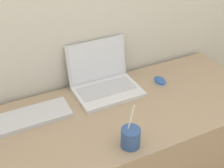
# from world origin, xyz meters

# --- Properties ---
(desk) EXTENTS (1.43, 0.60, 0.76)m
(desk) POSITION_xyz_m (0.00, 0.30, 0.38)
(desk) COLOR tan
(desk) RESTS_ON ground_plane
(laptop) EXTENTS (0.33, 0.27, 0.24)m
(laptop) POSITION_xyz_m (-0.01, 0.50, 0.82)
(laptop) COLOR silver
(laptop) RESTS_ON desk
(drink_cup) EXTENTS (0.08, 0.08, 0.19)m
(drink_cup) POSITION_xyz_m (-0.09, 0.08, 0.81)
(drink_cup) COLOR #33518C
(drink_cup) RESTS_ON desk
(computer_mouse) EXTENTS (0.06, 0.09, 0.03)m
(computer_mouse) POSITION_xyz_m (0.29, 0.42, 0.78)
(computer_mouse) COLOR white
(computer_mouse) RESTS_ON desk
(external_keyboard) EXTENTS (0.38, 0.15, 0.02)m
(external_keyboard) POSITION_xyz_m (-0.42, 0.43, 0.77)
(external_keyboard) COLOR silver
(external_keyboard) RESTS_ON desk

